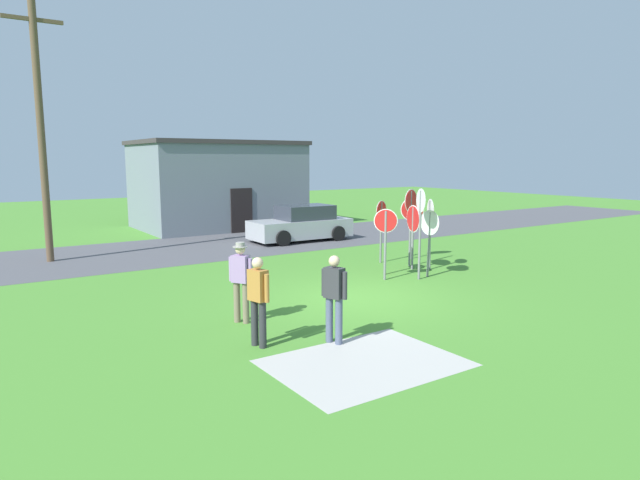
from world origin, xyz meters
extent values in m
plane|color=#47842D|center=(0.00, 0.00, 0.00)|extent=(80.00, 80.00, 0.00)
cube|color=#4C4C51|center=(0.00, 9.76, 0.00)|extent=(60.00, 6.40, 0.01)
cube|color=#ADAAA3|center=(-2.55, -3.49, 0.00)|extent=(3.20, 2.40, 0.01)
cube|color=slate|center=(3.04, 15.58, 2.08)|extent=(7.67, 5.45, 4.15)
cube|color=#383333|center=(3.04, 15.58, 4.25)|extent=(7.87, 5.65, 0.20)
cube|color=black|center=(3.04, 12.84, 1.05)|extent=(1.10, 0.08, 2.10)
cylinder|color=brown|center=(-5.62, 9.83, 4.25)|extent=(0.24, 0.24, 8.49)
cube|color=brown|center=(-5.62, 9.83, 7.89)|extent=(1.80, 0.12, 0.12)
cube|color=#A5A8AD|center=(3.97, 9.09, 0.53)|extent=(4.34, 1.90, 0.76)
cube|color=#2D333D|center=(4.22, 9.09, 1.21)|extent=(2.27, 1.58, 0.60)
cylinder|color=black|center=(2.62, 8.23, 0.32)|extent=(0.65, 0.24, 0.64)
cylinder|color=black|center=(2.66, 10.03, 0.32)|extent=(0.65, 0.24, 0.64)
cylinder|color=black|center=(5.28, 8.16, 0.32)|extent=(0.65, 0.24, 0.64)
cylinder|color=black|center=(5.33, 9.96, 0.32)|extent=(0.65, 0.24, 0.64)
cylinder|color=slate|center=(3.67, 1.92, 0.98)|extent=(0.09, 0.09, 1.97)
cylinder|color=white|center=(3.67, 1.92, 1.61)|extent=(0.25, 0.82, 0.85)
cylinder|color=red|center=(3.66, 1.92, 1.61)|extent=(0.23, 0.76, 0.79)
cylinder|color=slate|center=(3.98, 2.36, 1.23)|extent=(0.09, 0.09, 2.45)
cylinder|color=white|center=(3.98, 2.36, 2.14)|extent=(0.72, 0.23, 0.75)
cylinder|color=red|center=(3.98, 2.35, 2.14)|extent=(0.67, 0.21, 0.69)
cylinder|color=slate|center=(4.96, 3.31, 1.04)|extent=(0.10, 0.10, 2.08)
cylinder|color=white|center=(4.96, 3.31, 1.73)|extent=(0.69, 0.47, 0.82)
cylinder|color=red|center=(4.96, 3.31, 1.73)|extent=(0.64, 0.44, 0.76)
cylinder|color=slate|center=(2.85, 0.76, 1.29)|extent=(0.09, 0.09, 2.58)
cylinder|color=white|center=(2.85, 0.76, 2.29)|extent=(0.27, 0.63, 0.68)
cylinder|color=red|center=(2.86, 0.76, 2.29)|extent=(0.26, 0.59, 0.63)
cylinder|color=slate|center=(3.36, 0.89, 0.96)|extent=(0.14, 0.07, 1.92)
cylinder|color=white|center=(3.36, 0.89, 1.61)|extent=(0.05, 0.74, 0.74)
cylinder|color=red|center=(3.37, 0.89, 1.61)|extent=(0.05, 0.69, 0.69)
cylinder|color=slate|center=(1.99, 1.27, 1.00)|extent=(0.10, 0.10, 2.00)
cylinder|color=white|center=(1.99, 1.27, 1.72)|extent=(0.54, 0.43, 0.68)
cylinder|color=red|center=(1.98, 1.26, 1.72)|extent=(0.50, 0.40, 0.63)
cylinder|color=slate|center=(3.60, 3.37, 1.02)|extent=(0.09, 0.09, 2.04)
cylinder|color=white|center=(3.60, 3.37, 1.76)|extent=(0.63, 0.25, 0.67)
cylinder|color=red|center=(3.61, 3.36, 1.76)|extent=(0.59, 0.23, 0.62)
cylinder|color=slate|center=(4.11, 1.62, 1.09)|extent=(0.14, 0.12, 2.18)
cylinder|color=white|center=(4.11, 1.62, 1.90)|extent=(0.34, 0.60, 0.67)
cylinder|color=red|center=(4.12, 1.61, 1.90)|extent=(0.31, 0.56, 0.62)
cylinder|color=slate|center=(2.45, 1.81, 0.95)|extent=(0.09, 0.09, 1.90)
cylinder|color=white|center=(2.45, 1.81, 1.62)|extent=(0.18, 0.65, 0.66)
cylinder|color=red|center=(2.44, 1.82, 1.62)|extent=(0.17, 0.60, 0.62)
cylinder|color=#2D2D33|center=(-3.69, -1.62, 0.44)|extent=(0.14, 0.14, 0.88)
cylinder|color=#2D2D33|center=(-3.63, -1.83, 0.44)|extent=(0.14, 0.14, 0.88)
cube|color=#B27533|center=(-3.66, -1.72, 1.17)|extent=(0.30, 0.40, 0.58)
cylinder|color=#B27533|center=(-3.72, -1.49, 1.15)|extent=(0.09, 0.09, 0.52)
cylinder|color=#B27533|center=(-3.60, -1.96, 1.15)|extent=(0.09, 0.09, 0.52)
sphere|color=beige|center=(-3.66, -1.72, 1.58)|extent=(0.21, 0.21, 0.21)
cylinder|color=#4C5670|center=(-2.43, -2.25, 0.44)|extent=(0.14, 0.14, 0.88)
cylinder|color=#4C5670|center=(-2.35, -2.46, 0.44)|extent=(0.14, 0.14, 0.88)
cube|color=#333338|center=(-2.39, -2.35, 1.17)|extent=(0.33, 0.41, 0.58)
cylinder|color=#333338|center=(-2.47, -2.13, 1.15)|extent=(0.09, 0.09, 0.52)
cylinder|color=#333338|center=(-2.31, -2.58, 1.15)|extent=(0.09, 0.09, 0.52)
sphere|color=beige|center=(-2.39, -2.35, 1.58)|extent=(0.21, 0.21, 0.21)
cylinder|color=#7A6B56|center=(-3.33, -0.10, 0.44)|extent=(0.14, 0.14, 0.88)
cylinder|color=#7A6B56|center=(-3.21, -0.28, 0.44)|extent=(0.14, 0.14, 0.88)
cube|color=#9E7AB2|center=(-3.27, -0.19, 1.17)|extent=(0.38, 0.42, 0.58)
cylinder|color=#9E7AB2|center=(-3.40, 0.01, 1.15)|extent=(0.09, 0.09, 0.52)
cylinder|color=#9E7AB2|center=(-3.14, -0.39, 1.15)|extent=(0.09, 0.09, 0.52)
sphere|color=beige|center=(-3.27, -0.19, 1.58)|extent=(0.21, 0.21, 0.21)
cylinder|color=gray|center=(-3.27, -0.19, 1.64)|extent=(0.32, 0.31, 0.02)
cylinder|color=gray|center=(-3.27, -0.19, 1.69)|extent=(0.19, 0.19, 0.09)
camera|label=1|loc=(-8.13, -10.41, 3.46)|focal=30.43mm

